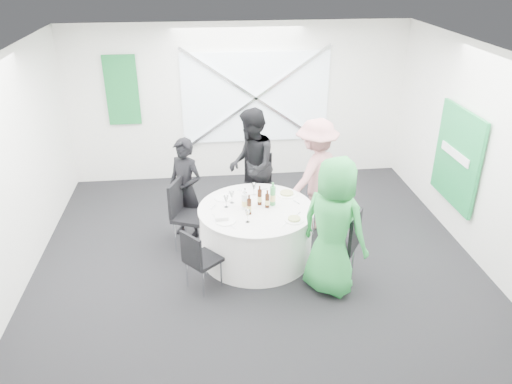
{
  "coord_description": "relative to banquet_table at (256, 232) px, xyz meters",
  "views": [
    {
      "loc": [
        -0.65,
        -5.65,
        3.9
      ],
      "look_at": [
        0.0,
        0.2,
        1.0
      ],
      "focal_mm": 35.0,
      "sensor_mm": 36.0,
      "label": 1
    }
  ],
  "objects": [
    {
      "name": "floor",
      "position": [
        0.0,
        -0.2,
        -0.38
      ],
      "size": [
        6.0,
        6.0,
        0.0
      ],
      "primitive_type": "plane",
      "color": "black",
      "rests_on": "ground"
    },
    {
      "name": "ceiling",
      "position": [
        0.0,
        -0.2,
        2.42
      ],
      "size": [
        6.0,
        6.0,
        0.0
      ],
      "primitive_type": "plane",
      "rotation": [
        3.14,
        0.0,
        0.0
      ],
      "color": "silver",
      "rests_on": "wall_back"
    },
    {
      "name": "wall_back",
      "position": [
        0.0,
        2.8,
        1.02
      ],
      "size": [
        6.0,
        0.0,
        6.0
      ],
      "primitive_type": "plane",
      "rotation": [
        1.57,
        0.0,
        0.0
      ],
      "color": "white",
      "rests_on": "floor"
    },
    {
      "name": "wall_front",
      "position": [
        0.0,
        -3.2,
        1.02
      ],
      "size": [
        6.0,
        0.0,
        6.0
      ],
      "primitive_type": "plane",
      "rotation": [
        -1.57,
        0.0,
        0.0
      ],
      "color": "white",
      "rests_on": "floor"
    },
    {
      "name": "wall_left",
      "position": [
        -3.0,
        -0.2,
        1.02
      ],
      "size": [
        0.0,
        6.0,
        6.0
      ],
      "primitive_type": "plane",
      "rotation": [
        1.57,
        0.0,
        1.57
      ],
      "color": "white",
      "rests_on": "floor"
    },
    {
      "name": "wall_right",
      "position": [
        3.0,
        -0.2,
        1.02
      ],
      "size": [
        0.0,
        6.0,
        6.0
      ],
      "primitive_type": "plane",
      "rotation": [
        1.57,
        0.0,
        -1.57
      ],
      "color": "white",
      "rests_on": "floor"
    },
    {
      "name": "window_panel",
      "position": [
        0.3,
        2.76,
        1.12
      ],
      "size": [
        2.6,
        0.03,
        1.6
      ],
      "primitive_type": "cube",
      "color": "white",
      "rests_on": "wall_back"
    },
    {
      "name": "window_brace_a",
      "position": [
        0.3,
        2.72,
        1.12
      ],
      "size": [
        2.63,
        0.05,
        1.84
      ],
      "primitive_type": "cube",
      "rotation": [
        0.0,
        0.97,
        0.0
      ],
      "color": "silver",
      "rests_on": "window_panel"
    },
    {
      "name": "window_brace_b",
      "position": [
        0.3,
        2.72,
        1.12
      ],
      "size": [
        2.63,
        0.05,
        1.84
      ],
      "primitive_type": "cube",
      "rotation": [
        0.0,
        -0.97,
        0.0
      ],
      "color": "silver",
      "rests_on": "window_panel"
    },
    {
      "name": "green_banner",
      "position": [
        -2.0,
        2.75,
        1.32
      ],
      "size": [
        0.55,
        0.04,
        1.2
      ],
      "primitive_type": "cube",
      "color": "#146624",
      "rests_on": "wall_back"
    },
    {
      "name": "green_sign",
      "position": [
        2.94,
        0.4,
        0.82
      ],
      "size": [
        0.05,
        1.2,
        1.4
      ],
      "primitive_type": "cube",
      "color": "#198B42",
      "rests_on": "wall_right"
    },
    {
      "name": "banquet_table",
      "position": [
        0.0,
        0.0,
        0.0
      ],
      "size": [
        1.56,
        1.56,
        0.76
      ],
      "color": "white",
      "rests_on": "floor"
    },
    {
      "name": "chair_back",
      "position": [
        0.17,
        1.25,
        0.21
      ],
      "size": [
        0.51,
        0.52,
        1.0
      ],
      "rotation": [
        0.0,
        0.0,
        -0.13
      ],
      "color": "black",
      "rests_on": "floor"
    },
    {
      "name": "chair_back_left",
      "position": [
        -0.96,
        0.38,
        0.21
      ],
      "size": [
        0.6,
        0.59,
        1.01
      ],
      "rotation": [
        0.0,
        0.0,
        1.2
      ],
      "color": "black",
      "rests_on": "floor"
    },
    {
      "name": "chair_back_right",
      "position": [
        1.02,
        0.6,
        0.17
      ],
      "size": [
        0.59,
        0.58,
        0.94
      ],
      "rotation": [
        0.0,
        0.0,
        -1.04
      ],
      "color": "black",
      "rests_on": "floor"
    },
    {
      "name": "chair_front_right",
      "position": [
        1.05,
        -0.66,
        0.2
      ],
      "size": [
        0.62,
        0.62,
        0.99
      ],
      "rotation": [
        0.0,
        0.0,
        4.15
      ],
      "color": "black",
      "rests_on": "floor"
    },
    {
      "name": "chair_front_left",
      "position": [
        -0.79,
        -0.68,
        0.11
      ],
      "size": [
        0.54,
        0.53,
        0.84
      ],
      "rotation": [
        0.0,
        0.0,
        2.28
      ],
      "color": "black",
      "rests_on": "floor"
    },
    {
      "name": "person_man_back_left",
      "position": [
        -0.95,
        0.69,
        0.38
      ],
      "size": [
        0.66,
        0.62,
        1.52
      ],
      "primitive_type": "imported",
      "rotation": [
        0.0,
        0.0,
        -0.63
      ],
      "color": "black",
      "rests_on": "floor"
    },
    {
      "name": "person_man_back",
      "position": [
        0.06,
        1.14,
        0.51
      ],
      "size": [
        0.52,
        0.89,
        1.78
      ],
      "primitive_type": "imported",
      "rotation": [
        0.0,
        0.0,
        -1.62
      ],
      "color": "black",
      "rests_on": "floor"
    },
    {
      "name": "person_woman_pink",
      "position": [
        0.98,
        0.79,
        0.47
      ],
      "size": [
        1.18,
        1.09,
        1.71
      ],
      "primitive_type": "imported",
      "rotation": [
        0.0,
        0.0,
        -2.46
      ],
      "color": "#CE8587",
      "rests_on": "floor"
    },
    {
      "name": "person_woman_green",
      "position": [
        0.84,
        -0.82,
        0.51
      ],
      "size": [
        1.02,
        1.01,
        1.78
      ],
      "primitive_type": "imported",
      "rotation": [
        0.0,
        0.0,
        2.37
      ],
      "color": "green",
      "rests_on": "floor"
    },
    {
      "name": "plate_back",
      "position": [
        -0.0,
        0.54,
        0.39
      ],
      "size": [
        0.29,
        0.29,
        0.01
      ],
      "color": "white",
      "rests_on": "banquet_table"
    },
    {
      "name": "plate_back_left",
      "position": [
        -0.42,
        0.34,
        0.39
      ],
      "size": [
        0.26,
        0.26,
        0.01
      ],
      "color": "white",
      "rests_on": "banquet_table"
    },
    {
      "name": "plate_back_right",
      "position": [
        0.47,
        0.35,
        0.4
      ],
      "size": [
        0.29,
        0.29,
        0.04
      ],
      "color": "white",
      "rests_on": "banquet_table"
    },
    {
      "name": "plate_front_right",
      "position": [
        0.45,
        -0.39,
        0.4
      ],
      "size": [
        0.25,
        0.25,
        0.04
      ],
      "color": "white",
      "rests_on": "banquet_table"
    },
    {
      "name": "plate_front_left",
      "position": [
        -0.43,
        -0.31,
        0.39
      ],
      "size": [
        0.27,
        0.27,
        0.01
      ],
      "color": "white",
      "rests_on": "banquet_table"
    },
    {
      "name": "napkin",
      "position": [
        -0.47,
        -0.28,
        0.42
      ],
      "size": [
        0.17,
        0.12,
        0.05
      ],
      "primitive_type": "cube",
      "rotation": [
        0.0,
        0.0,
        0.08
      ],
      "color": "white",
      "rests_on": "plate_front_left"
    },
    {
      "name": "beer_bottle_a",
      "position": [
        -0.14,
        0.03,
        0.49
      ],
      "size": [
        0.06,
        0.06,
        0.28
      ],
      "color": "#3A190A",
      "rests_on": "banquet_table"
    },
    {
      "name": "beer_bottle_b",
      "position": [
        0.06,
        0.1,
        0.49
      ],
      "size": [
        0.06,
        0.06,
        0.28
      ],
      "color": "#3A190A",
      "rests_on": "banquet_table"
    },
    {
      "name": "beer_bottle_c",
      "position": [
        0.15,
        0.01,
        0.48
      ],
      "size": [
        0.06,
        0.06,
        0.25
      ],
      "color": "#3A190A",
      "rests_on": "banquet_table"
    },
    {
      "name": "beer_bottle_d",
      "position": [
        -0.11,
        -0.15,
        0.49
      ],
      "size": [
        0.06,
        0.06,
        0.27
      ],
      "color": "#3A190A",
      "rests_on": "banquet_table"
    },
    {
      "name": "green_water_bottle",
      "position": [
        0.23,
        0.07,
        0.51
      ],
      "size": [
        0.08,
        0.08,
        0.33
      ],
      "color": "green",
      "rests_on": "banquet_table"
    },
    {
      "name": "clear_water_bottle",
      "position": [
        -0.15,
        -0.01,
        0.49
      ],
      "size": [
        0.08,
        0.08,
        0.28
      ],
      "color": "silver",
      "rests_on": "banquet_table"
    },
    {
      "name": "wine_glass_a",
      "position": [
        -0.31,
        0.19,
        0.5
      ],
      "size": [
        0.07,
        0.07,
        0.17
      ],
      "color": "white",
      "rests_on": "banquet_table"
    },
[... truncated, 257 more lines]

